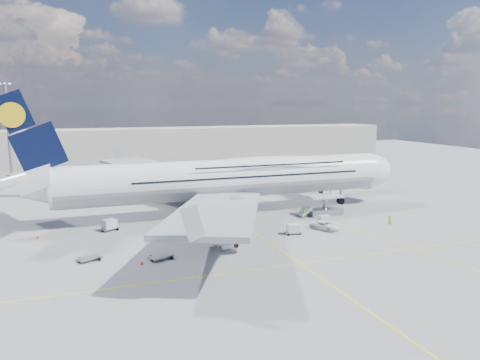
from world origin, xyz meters
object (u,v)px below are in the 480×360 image
object	(u,v)px
jet_bridge	(334,164)
light_mast	(9,137)
baggage_tug	(228,242)
catering_truck_inner	(143,189)
cone_tail	(38,237)
crew_van	(390,220)
cargo_loader	(323,208)
service_van	(325,225)
cone_nose	(344,198)
dolly_row_a	(89,258)
dolly_row_b	(161,256)
airliner	(228,178)
cone_wing_left_outer	(137,193)
cone_wing_right_inner	(201,226)
crew_wing	(215,242)
dolly_row_c	(200,228)
cone_wing_right_outer	(142,263)
dolly_back	(110,224)
catering_truck_outer	(154,184)
crew_tug	(247,238)
dolly_nose_near	(324,220)
crew_nose	(330,195)
cone_wing_left_inner	(201,201)
dolly_nose_far	(293,229)
crew_loader	(304,214)

from	to	relation	value
jet_bridge	light_mast	size ratio (longest dim) A/B	0.74
baggage_tug	catering_truck_inner	xyz separation A→B (m)	(-5.67, 42.89, 0.83)
cone_tail	crew_van	bearing A→B (deg)	-11.76
cargo_loader	service_van	xyz separation A→B (m)	(-5.13, -9.26, -0.56)
catering_truck_inner	cone_nose	xyz separation A→B (m)	(40.49, -18.93, -1.36)
dolly_row_a	catering_truck_inner	bearing A→B (deg)	49.55
dolly_row_b	cone_nose	bearing A→B (deg)	6.08
airliner	light_mast	world-z (taller)	light_mast
dolly_row_a	cone_wing_left_outer	world-z (taller)	cone_wing_left_outer
cargo_loader	cone_wing_right_inner	world-z (taller)	cargo_loader
cargo_loader	crew_wing	world-z (taller)	cargo_loader
dolly_row_c	cone_wing_right_outer	world-z (taller)	cone_wing_right_outer
baggage_tug	service_van	size ratio (longest dim) A/B	0.67
dolly_back	crew_van	size ratio (longest dim) A/B	2.02
catering_truck_outer	cone_nose	distance (m)	44.55
catering_truck_outer	crew_tug	distance (m)	48.38
cargo_loader	dolly_row_a	distance (m)	44.19
light_mast	dolly_nose_near	distance (m)	73.16
crew_nose	cone_wing_left_inner	size ratio (longest dim) A/B	3.11
service_van	crew_van	distance (m)	12.33
dolly_row_a	catering_truck_inner	xyz separation A→B (m)	(13.49, 41.93, 1.31)
crew_tug	cone_wing_left_outer	world-z (taller)	crew_tug
service_van	cone_tail	distance (m)	45.71
catering_truck_outer	crew_nose	bearing A→B (deg)	-19.23
light_mast	cone_wing_right_outer	bearing A→B (deg)	-70.46
dolly_row_c	dolly_back	size ratio (longest dim) A/B	0.83
service_van	crew_van	xyz separation A→B (m)	(12.30, -0.96, 0.13)
airliner	dolly_row_c	distance (m)	14.24
jet_bridge	light_mast	bearing A→B (deg)	160.98
catering_truck_outer	crew_nose	size ratio (longest dim) A/B	4.01
jet_bridge	cargo_loader	world-z (taller)	jet_bridge
dolly_row_c	cone_nose	size ratio (longest dim) A/B	4.40
dolly_back	service_van	xyz separation A→B (m)	(33.54, -11.79, -0.30)
dolly_nose_near	catering_truck_inner	bearing A→B (deg)	124.39
crew_wing	cone_wing_left_inner	distance (m)	31.74
dolly_nose_far	cone_wing_right_inner	bearing A→B (deg)	151.04
baggage_tug	cone_tail	xyz separation A→B (m)	(-26.18, 14.56, -0.60)
catering_truck_inner	cone_tail	distance (m)	35.01
cone_wing_right_inner	crew_tug	bearing A→B (deg)	-70.86
cone_wing_left_inner	crew_nose	bearing A→B (deg)	-10.86
cargo_loader	cone_nose	size ratio (longest dim) A/B	13.67
dolly_nose_far	crew_nose	distance (m)	31.00
crew_nose	crew_van	xyz separation A→B (m)	(-2.19, -23.32, 0.01)
baggage_tug	cone_tail	size ratio (longest dim) A/B	6.68
airliner	catering_truck_outer	bearing A→B (deg)	107.43
cargo_loader	catering_truck_inner	xyz separation A→B (m)	(-29.03, 29.92, 0.41)
cone_nose	dolly_row_a	bearing A→B (deg)	-156.92
catering_truck_outer	crew_loader	bearing A→B (deg)	-46.48
crew_wing	crew_tug	world-z (taller)	crew_wing
dolly_row_b	crew_wing	bearing A→B (deg)	-8.83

